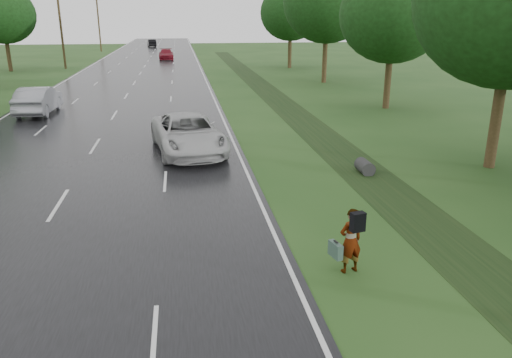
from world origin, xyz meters
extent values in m
cube|color=black|center=(0.00, 45.00, 0.02)|extent=(14.00, 180.00, 0.04)
cube|color=silver|center=(6.75, 45.00, 0.04)|extent=(0.12, 180.00, 0.01)
cube|color=silver|center=(-6.75, 45.00, 0.04)|extent=(0.12, 180.00, 0.01)
cube|color=silver|center=(0.00, 45.00, 0.04)|extent=(0.12, 180.00, 0.01)
cube|color=black|center=(11.50, 20.00, 0.00)|extent=(2.20, 120.00, 0.01)
cylinder|color=#2D2D2D|center=(11.50, 10.00, 0.25)|extent=(0.56, 1.00, 0.56)
cylinder|color=#3D2D19|center=(-9.20, 55.00, 5.00)|extent=(0.26, 0.26, 10.00)
cylinder|color=#3D2D19|center=(-9.20, 85.00, 5.00)|extent=(0.26, 0.26, 10.00)
cube|color=#3D2D19|center=(-9.20, 85.00, 8.60)|extent=(1.20, 0.10, 0.10)
cylinder|color=#3D2D19|center=(17.00, 10.00, 1.92)|extent=(0.44, 0.44, 3.84)
cylinder|color=#3D2D19|center=(18.20, 24.00, 1.76)|extent=(0.44, 0.44, 3.52)
ellipsoid|color=black|center=(18.20, 24.00, 6.14)|extent=(7.00, 7.00, 6.30)
cylinder|color=#3D2D19|center=(17.80, 38.00, 2.08)|extent=(0.44, 0.44, 4.16)
ellipsoid|color=black|center=(17.80, 38.00, 7.16)|extent=(8.00, 8.00, 7.20)
cylinder|color=#3D2D19|center=(17.50, 52.00, 1.84)|extent=(0.44, 0.44, 3.68)
ellipsoid|color=black|center=(17.50, 52.00, 6.38)|extent=(7.20, 7.20, 6.48)
cylinder|color=#3D2D19|center=(-14.80, 53.00, 1.76)|extent=(0.44, 0.44, 3.52)
ellipsoid|color=black|center=(-14.80, 53.00, 6.14)|extent=(7.00, 7.00, 6.30)
imported|color=#A5998C|center=(8.20, 2.19, 0.84)|extent=(0.69, 0.54, 1.69)
cube|color=black|center=(8.26, 1.95, 1.44)|extent=(0.38, 0.28, 0.47)
cube|color=#395449|center=(7.83, 2.19, 0.62)|extent=(0.27, 0.50, 0.38)
cube|color=black|center=(7.83, 2.19, 0.84)|extent=(0.08, 0.16, 0.03)
imported|color=#BCBCBC|center=(4.50, 14.19, 0.90)|extent=(3.76, 6.54, 1.72)
imported|color=#9C9DA4|center=(-4.81, 25.19, 0.91)|extent=(1.94, 5.32, 1.74)
imported|color=maroon|center=(2.47, 65.80, 0.77)|extent=(2.20, 5.08, 1.45)
imported|color=black|center=(-1.00, 97.00, 0.76)|extent=(2.11, 4.55, 1.44)
camera|label=1|loc=(4.24, -8.48, 6.11)|focal=35.00mm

